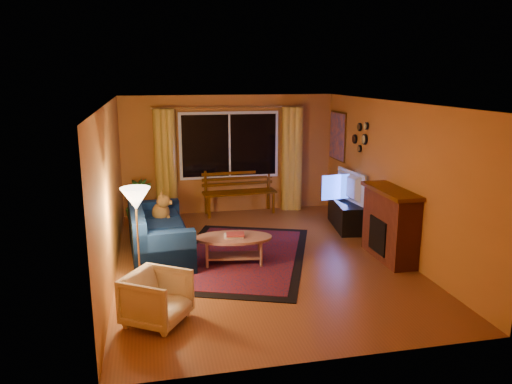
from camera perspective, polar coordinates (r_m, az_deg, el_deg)
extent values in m
cube|color=brown|center=(8.15, 0.45, -7.75)|extent=(4.50, 6.00, 0.02)
cube|color=white|center=(7.61, 0.49, 10.24)|extent=(4.50, 6.00, 0.02)
cube|color=#C1702A|center=(10.69, -3.09, 4.32)|extent=(4.50, 0.02, 2.50)
cube|color=#C1702A|center=(7.62, -16.34, 0.12)|extent=(0.02, 6.00, 2.50)
cube|color=#C1702A|center=(8.56, 15.40, 1.59)|extent=(0.02, 6.00, 2.50)
cube|color=black|center=(10.60, -3.04, 5.34)|extent=(2.00, 0.02, 1.30)
cylinder|color=#BF8C3F|center=(10.47, -3.06, 9.64)|extent=(3.20, 0.03, 0.03)
cylinder|color=gold|center=(10.46, -10.29, 3.20)|extent=(0.36, 0.36, 2.24)
cylinder|color=gold|center=(10.88, 4.08, 3.78)|extent=(0.36, 0.36, 2.24)
cube|color=#4F2501|center=(10.68, -1.87, -1.25)|extent=(1.58, 0.54, 0.47)
imported|color=#235B1E|center=(10.01, -13.27, -1.29)|extent=(0.67, 0.67, 0.91)
cube|color=#0A1B3D|center=(8.38, -11.02, -4.26)|extent=(1.04, 2.16, 0.85)
imported|color=beige|center=(6.18, -11.28, -11.57)|extent=(0.89, 0.90, 0.69)
cylinder|color=#BF8C3F|center=(6.98, -13.34, -5.38)|extent=(0.28, 0.28, 1.45)
cube|color=maroon|center=(8.24, -1.67, -7.36)|extent=(3.00, 3.68, 0.02)
cylinder|color=#A86D5A|center=(7.92, -2.55, -6.62)|extent=(1.37, 1.37, 0.44)
cube|color=black|center=(9.85, 10.17, -2.54)|extent=(0.60, 1.31, 0.52)
imported|color=black|center=(9.71, 10.30, 0.63)|extent=(0.25, 1.04, 0.60)
cube|color=maroon|center=(8.29, 15.08, -3.76)|extent=(0.40, 1.20, 1.10)
cube|color=orange|center=(10.68, 9.29, 6.33)|extent=(0.04, 0.76, 0.96)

